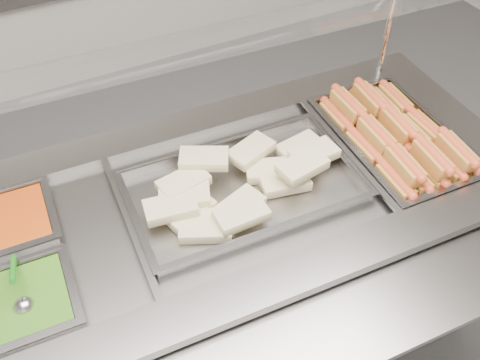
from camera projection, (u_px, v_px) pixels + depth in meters
name	position (u px, v px, depth m)	size (l,w,h in m)	color
steam_counter	(227.00, 275.00, 1.91)	(1.89, 0.91, 0.89)	slate
tray_rail	(306.00, 340.00, 1.30)	(1.78, 0.46, 0.05)	gray
sneeze_guard	(192.00, 49.00, 1.47)	(1.64, 0.37, 0.43)	silver
pan_hotdogs	(393.00, 144.00, 1.80)	(0.36, 0.56, 0.10)	gray
pan_wraps	(243.00, 190.00, 1.63)	(0.69, 0.43, 0.07)	gray
pan_beans	(2.00, 232.00, 1.53)	(0.31, 0.25, 0.10)	gray
pan_peas	(16.00, 313.00, 1.35)	(0.31, 0.25, 0.10)	gray
hotdogs_in_buns	(396.00, 136.00, 1.76)	(0.33, 0.52, 0.12)	#92561E
tortilla_wraps	(241.00, 185.00, 1.59)	(0.64, 0.35, 0.09)	beige
serving_spoon	(23.00, 300.00, 1.32)	(0.06, 0.18, 0.13)	#BCBBC1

